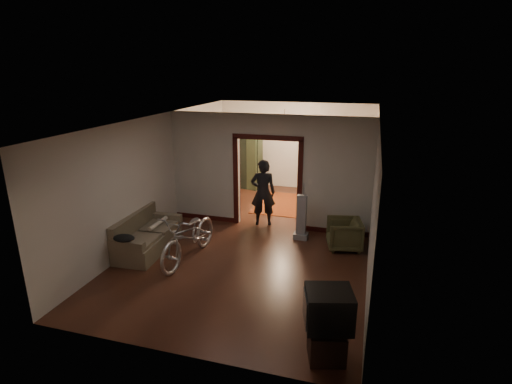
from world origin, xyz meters
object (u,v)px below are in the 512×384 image
at_px(armchair, 344,234).
at_px(desk, 332,182).
at_px(sofa, 148,233).
at_px(person, 263,193).
at_px(bicycle, 189,236).
at_px(locker, 248,163).

distance_m(armchair, desk, 4.01).
xyz_separation_m(sofa, desk, (3.41, 5.25, -0.01)).
relative_size(person, desk, 1.57).
bearing_deg(bicycle, person, 73.01).
relative_size(sofa, locker, 1.04).
relative_size(locker, desk, 1.57).
distance_m(sofa, person, 2.99).
distance_m(locker, desk, 2.77).
relative_size(armchair, desk, 0.68).
height_order(person, desk, person).
bearing_deg(sofa, desk, 53.97).
height_order(armchair, desk, desk).
xyz_separation_m(bicycle, desk, (2.34, 5.40, -0.13)).
bearing_deg(bicycle, sofa, 177.28).
distance_m(sofa, bicycle, 1.09).
distance_m(bicycle, armchair, 3.37).
xyz_separation_m(person, locker, (-1.33, 3.01, 0.00)).
distance_m(bicycle, desk, 5.89).
xyz_separation_m(person, desk, (1.40, 3.08, -0.45)).
height_order(armchair, person, person).
relative_size(armchair, locker, 0.43).
bearing_deg(locker, bicycle, -71.91).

